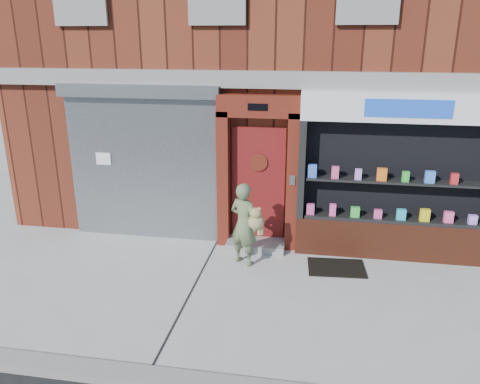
# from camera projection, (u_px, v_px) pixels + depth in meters

# --- Properties ---
(ground) EXTENTS (80.00, 80.00, 0.00)m
(ground) POSITION_uv_depth(u_px,v_px,m) (289.00, 298.00, 7.28)
(ground) COLOR #9E9E99
(ground) RESTS_ON ground
(building) EXTENTS (12.00, 8.16, 8.00)m
(building) POSITION_uv_depth(u_px,v_px,m) (311.00, 31.00, 11.62)
(building) COLOR #4E1C12
(building) RESTS_ON ground
(shutter_bay) EXTENTS (3.10, 0.30, 3.04)m
(shutter_bay) POSITION_uv_depth(u_px,v_px,m) (143.00, 154.00, 9.01)
(shutter_bay) COLOR gray
(shutter_bay) RESTS_ON ground
(red_door_bay) EXTENTS (1.52, 0.58, 2.90)m
(red_door_bay) POSITION_uv_depth(u_px,v_px,m) (258.00, 173.00, 8.67)
(red_door_bay) COLOR #58180F
(red_door_bay) RESTS_ON ground
(pharmacy_bay) EXTENTS (3.50, 0.41, 3.00)m
(pharmacy_bay) POSITION_uv_depth(u_px,v_px,m) (397.00, 185.00, 8.26)
(pharmacy_bay) COLOR maroon
(pharmacy_bay) RESTS_ON ground
(woman) EXTENTS (0.69, 0.57, 1.50)m
(woman) POSITION_uv_depth(u_px,v_px,m) (245.00, 224.00, 8.17)
(woman) COLOR #5D6C47
(woman) RESTS_ON ground
(doormat) EXTENTS (1.03, 0.76, 0.02)m
(doormat) POSITION_uv_depth(u_px,v_px,m) (336.00, 268.00, 8.21)
(doormat) COLOR black
(doormat) RESTS_ON ground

